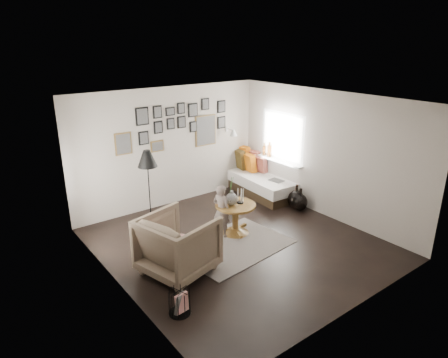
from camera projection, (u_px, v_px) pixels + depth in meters
ground at (238, 243)px, 7.29m from camera, size 4.80×4.80×0.00m
wall_back at (169, 147)px, 8.66m from camera, size 4.50×0.00×4.50m
wall_front at (359, 226)px, 5.05m from camera, size 4.50×0.00×4.50m
wall_left at (115, 208)px, 5.57m from camera, size 0.00×4.80×4.80m
wall_right at (325, 154)px, 8.13m from camera, size 0.00×4.80×4.80m
ceiling at (240, 100)px, 6.42m from camera, size 4.80×4.80×0.00m
door_left at (88, 199)px, 6.57m from camera, size 0.00×2.14×2.14m
window_right at (275, 158)px, 9.22m from camera, size 0.15×1.32×1.30m
gallery_wall at (180, 126)px, 8.66m from camera, size 2.74×0.03×1.08m
wall_sconce at (233, 133)px, 9.28m from camera, size 0.18×0.36×0.16m
rug at (234, 246)px, 7.20m from camera, size 2.09×1.56×0.01m
pedestal_table at (235, 220)px, 7.59m from camera, size 0.76×0.76×0.60m
vase at (232, 197)px, 7.40m from camera, size 0.22×0.22×0.55m
candles at (240, 196)px, 7.50m from camera, size 0.13×0.13×0.28m
daybed at (257, 179)px, 9.63m from camera, size 1.02×2.15×1.02m
magazine_on_daybed at (276, 180)px, 9.09m from camera, size 0.26×0.34×0.02m
armchair at (178, 245)px, 6.27m from camera, size 1.28×1.26×0.96m
armchair_cushion at (178, 243)px, 6.32m from camera, size 0.52×0.53×0.20m
floor_lamp at (147, 162)px, 7.44m from camera, size 0.37×0.37×1.59m
magazine_basket at (180, 302)px, 5.40m from camera, size 0.36×0.36×0.36m
demijohn_large at (296, 199)px, 8.71m from camera, size 0.37×0.37×0.55m
demijohn_small at (300, 202)px, 8.62m from camera, size 0.33×0.33×0.50m
child at (222, 211)px, 7.41m from camera, size 0.34×0.43×1.02m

